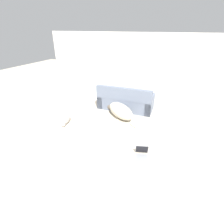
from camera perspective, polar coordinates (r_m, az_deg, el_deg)
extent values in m
plane|color=#BCB29E|center=(3.95, -9.84, -15.94)|extent=(20.00, 20.00, 0.00)
cube|color=silver|center=(6.25, 7.83, 13.07)|extent=(6.96, 0.06, 2.48)
cube|color=slate|center=(6.16, 4.47, 3.07)|extent=(1.92, 0.90, 0.44)
cube|color=slate|center=(5.72, 3.67, 5.85)|extent=(1.88, 0.28, 0.42)
cube|color=slate|center=(5.98, 12.18, 2.51)|extent=(0.26, 0.78, 0.58)
cube|color=slate|center=(6.40, -2.70, 4.69)|extent=(0.26, 0.78, 0.58)
ellipsoid|color=beige|center=(5.55, 2.82, 0.39)|extent=(1.20, 1.04, 0.44)
sphere|color=brown|center=(6.07, -0.44, 1.82)|extent=(0.35, 0.35, 0.25)
cylinder|color=beige|center=(5.14, 7.05, -4.43)|extent=(0.26, 0.21, 0.06)
ellipsoid|color=gray|center=(5.45, -14.54, -2.73)|extent=(0.24, 0.43, 0.15)
sphere|color=#A89E93|center=(5.27, -15.56, -4.06)|extent=(0.15, 0.15, 0.12)
cylinder|color=gray|center=(5.68, -13.44, -2.05)|extent=(0.05, 0.10, 0.02)
cube|color=gray|center=(4.05, 9.72, -14.54)|extent=(0.35, 0.32, 0.02)
cube|color=gray|center=(4.09, 9.73, -11.85)|extent=(0.30, 0.17, 0.23)
cube|color=black|center=(4.09, 9.74, -11.93)|extent=(0.27, 0.15, 0.21)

